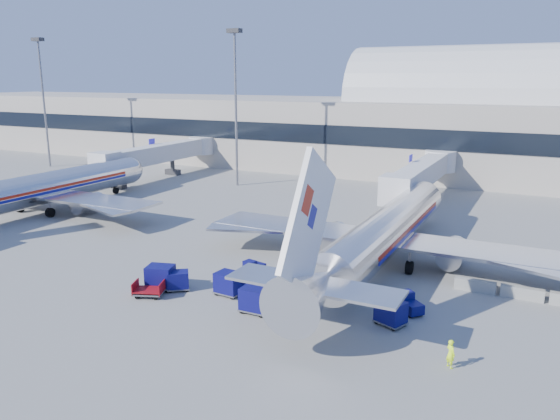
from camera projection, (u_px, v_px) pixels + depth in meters
The scene contains 20 objects.
ground at pixel (256, 264), 47.71m from camera, with size 260.00×260.00×0.00m, color gray.
terminal at pixel (339, 124), 100.43m from camera, with size 170.00×28.15×21.00m.
airliner_main at pixel (383, 233), 46.55m from camera, with size 32.00×37.26×12.07m.
airliner_mid at pixel (40, 189), 64.93m from camera, with size 32.00×37.26×12.07m.
jetbridge_near at pixel (424, 173), 70.18m from camera, with size 4.40×27.50×6.25m.
jetbridge_mid at pixel (163, 153), 88.56m from camera, with size 4.40×27.50×6.25m.
mast_far_west at pixel (42, 84), 96.50m from camera, with size 2.00×1.20×22.60m.
mast_west at pixel (235, 85), 78.99m from camera, with size 2.00×1.20×22.60m.
barrier_near at pixel (475, 286), 41.46m from camera, with size 3.00×0.55×0.90m, color #9E9E96.
barrier_mid at pixel (522, 293), 40.01m from camera, with size 3.00×0.55×0.90m, color #9E9E96.
tug_lead at pixel (250, 282), 41.38m from camera, with size 2.57×1.58×1.57m.
tug_right at pixel (409, 303), 37.73m from camera, with size 2.29×2.21×1.39m.
tug_left at pixel (253, 268), 44.71m from camera, with size 1.42×2.24×1.36m.
cart_train_a at pixel (229, 283), 40.65m from camera, with size 2.09×1.66×1.74m.
cart_train_b at pixel (178, 280), 41.60m from camera, with size 2.11×2.03×1.48m.
cart_train_c at pixel (161, 277), 41.78m from camera, with size 2.46×2.12×1.85m.
cart_solo_near at pixel (256, 299), 37.60m from camera, with size 2.06×1.58×1.80m.
cart_solo_far at pixel (391, 312), 35.70m from camera, with size 2.27×2.02×1.65m.
cart_open_red at pixel (149, 291), 40.43m from camera, with size 2.54×2.18×0.57m.
ramp_worker at pixel (451, 354), 30.43m from camera, with size 0.61×0.40×1.68m, color #CBFF1A.
Camera 1 is at (22.27, -39.44, 15.83)m, focal length 35.00 mm.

